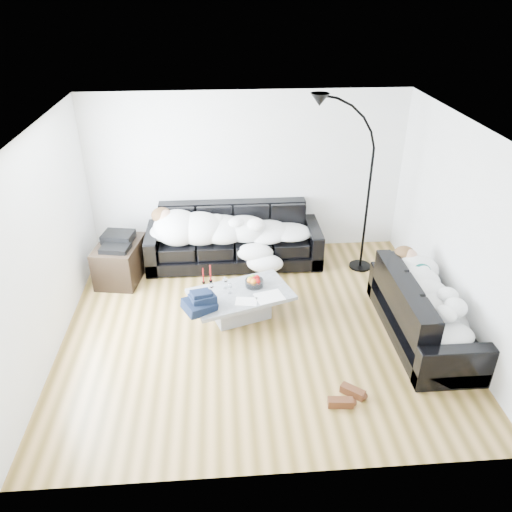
{
  "coord_description": "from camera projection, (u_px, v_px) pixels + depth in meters",
  "views": [
    {
      "loc": [
        -0.42,
        -5.28,
        4.04
      ],
      "look_at": [
        0.0,
        0.3,
        0.9
      ],
      "focal_mm": 35.0,
      "sensor_mm": 36.0,
      "label": 1
    }
  ],
  "objects": [
    {
      "name": "candle_left",
      "position": [
        203.0,
        276.0,
        6.75
      ],
      "size": [
        0.05,
        0.05,
        0.23
      ],
      "primitive_type": "cylinder",
      "rotation": [
        0.0,
        0.0,
        0.17
      ],
      "color": "maroon",
      "rests_on": "coffee_table"
    },
    {
      "name": "wall_back",
      "position": [
        247.0,
        174.0,
        7.91
      ],
      "size": [
        5.0,
        0.02,
        2.6
      ],
      "primitive_type": "cube",
      "color": "silver",
      "rests_on": "ground"
    },
    {
      "name": "navy_jacket",
      "position": [
        201.0,
        296.0,
        6.22
      ],
      "size": [
        0.5,
        0.46,
        0.2
      ],
      "primitive_type": null,
      "rotation": [
        0.0,
        0.0,
        0.38
      ],
      "color": "black",
      "rests_on": "coffee_table"
    },
    {
      "name": "sofa_back",
      "position": [
        234.0,
        237.0,
        7.89
      ],
      "size": [
        2.74,
        0.95,
        0.89
      ],
      "primitive_type": "cube",
      "color": "black",
      "rests_on": "ground"
    },
    {
      "name": "teal_cushion",
      "position": [
        407.0,
        263.0,
        6.62
      ],
      "size": [
        0.42,
        0.38,
        0.2
      ],
      "primitive_type": "ellipsoid",
      "rotation": [
        0.0,
        0.0,
        0.24
      ],
      "color": "#0B4E43",
      "rests_on": "sofa_right"
    },
    {
      "name": "candle_right",
      "position": [
        210.0,
        274.0,
        6.78
      ],
      "size": [
        0.06,
        0.06,
        0.26
      ],
      "primitive_type": "cylinder",
      "rotation": [
        0.0,
        0.0,
        -0.27
      ],
      "color": "maroon",
      "rests_on": "coffee_table"
    },
    {
      "name": "sofa_right",
      "position": [
        425.0,
        309.0,
        6.24
      ],
      "size": [
        0.86,
        2.01,
        0.81
      ],
      "primitive_type": "cube",
      "rotation": [
        0.0,
        0.0,
        1.57
      ],
      "color": "black",
      "rests_on": "ground"
    },
    {
      "name": "shoes",
      "position": [
        346.0,
        397.0,
        5.41
      ],
      "size": [
        0.54,
        0.46,
        0.11
      ],
      "primitive_type": null,
      "rotation": [
        0.0,
        0.0,
        -0.29
      ],
      "color": "#472311",
      "rests_on": "ground"
    },
    {
      "name": "fruit_bowl",
      "position": [
        254.0,
        281.0,
        6.71
      ],
      "size": [
        0.3,
        0.3,
        0.15
      ],
      "primitive_type": "cylinder",
      "rotation": [
        0.0,
        0.0,
        -0.29
      ],
      "color": "white",
      "rests_on": "coffee_table"
    },
    {
      "name": "ground",
      "position": [
        258.0,
        326.0,
        6.59
      ],
      "size": [
        5.0,
        5.0,
        0.0
      ],
      "primitive_type": "plane",
      "color": "brown",
      "rests_on": "ground"
    },
    {
      "name": "coffee_table",
      "position": [
        241.0,
        305.0,
        6.7
      ],
      "size": [
        1.49,
        1.15,
        0.38
      ],
      "primitive_type": "cube",
      "rotation": [
        0.0,
        0.0,
        0.33
      ],
      "color": "#939699",
      "rests_on": "ground"
    },
    {
      "name": "wine_glass_b",
      "position": [
        212.0,
        288.0,
        6.54
      ],
      "size": [
        0.08,
        0.08,
        0.17
      ],
      "primitive_type": "cylinder",
      "rotation": [
        0.0,
        0.0,
        -0.25
      ],
      "color": "white",
      "rests_on": "coffee_table"
    },
    {
      "name": "wine_glass_c",
      "position": [
        230.0,
        288.0,
        6.56
      ],
      "size": [
        0.07,
        0.07,
        0.15
      ],
      "primitive_type": "cylinder",
      "rotation": [
        0.0,
        0.0,
        -0.14
      ],
      "color": "white",
      "rests_on": "coffee_table"
    },
    {
      "name": "floor_lamp",
      "position": [
        368.0,
        198.0,
        7.37
      ],
      "size": [
        0.89,
        0.41,
        2.37
      ],
      "primitive_type": null,
      "rotation": [
        0.0,
        0.0,
        0.08
      ],
      "color": "black",
      "rests_on": "ground"
    },
    {
      "name": "sleeper_right",
      "position": [
        428.0,
        294.0,
        6.13
      ],
      "size": [
        0.73,
        1.72,
        0.42
      ],
      "primitive_type": null,
      "rotation": [
        0.0,
        0.0,
        1.57
      ],
      "color": "white",
      "rests_on": "sofa_right"
    },
    {
      "name": "wall_right",
      "position": [
        461.0,
        232.0,
        6.12
      ],
      "size": [
        0.02,
        4.5,
        2.6
      ],
      "primitive_type": "cube",
      "color": "silver",
      "rests_on": "ground"
    },
    {
      "name": "sleeper_back",
      "position": [
        234.0,
        226.0,
        7.74
      ],
      "size": [
        2.31,
        0.8,
        0.46
      ],
      "primitive_type": null,
      "color": "white",
      "rests_on": "sofa_back"
    },
    {
      "name": "stereo",
      "position": [
        117.0,
        240.0,
        7.34
      ],
      "size": [
        0.5,
        0.42,
        0.13
      ],
      "primitive_type": "cube",
      "rotation": [
        0.0,
        0.0,
        -0.19
      ],
      "color": "black",
      "rests_on": "av_cabinet"
    },
    {
      "name": "wall_left",
      "position": [
        44.0,
        247.0,
        5.79
      ],
      "size": [
        0.02,
        4.5,
        2.6
      ],
      "primitive_type": "cube",
      "color": "silver",
      "rests_on": "ground"
    },
    {
      "name": "wine_glass_a",
      "position": [
        225.0,
        283.0,
        6.66
      ],
      "size": [
        0.08,
        0.08,
        0.17
      ],
      "primitive_type": "cylinder",
      "rotation": [
        0.0,
        0.0,
        -0.17
      ],
      "color": "white",
      "rests_on": "coffee_table"
    },
    {
      "name": "newspaper_a",
      "position": [
        269.0,
        296.0,
        6.51
      ],
      "size": [
        0.42,
        0.37,
        0.01
      ],
      "primitive_type": "cube",
      "rotation": [
        0.0,
        0.0,
        0.29
      ],
      "color": "silver",
      "rests_on": "coffee_table"
    },
    {
      "name": "newspaper_b",
      "position": [
        246.0,
        301.0,
        6.41
      ],
      "size": [
        0.3,
        0.23,
        0.01
      ],
      "primitive_type": "cube",
      "rotation": [
        0.0,
        0.0,
        -0.14
      ],
      "color": "silver",
      "rests_on": "coffee_table"
    },
    {
      "name": "av_cabinet",
      "position": [
        120.0,
        261.0,
        7.51
      ],
      "size": [
        0.73,
        0.95,
        0.59
      ],
      "primitive_type": "cube",
      "rotation": [
        0.0,
        0.0,
        -0.17
      ],
      "color": "black",
      "rests_on": "ground"
    },
    {
      "name": "ceiling",
      "position": [
        258.0,
        131.0,
        5.32
      ],
      "size": [
        5.0,
        5.0,
        0.0
      ],
      "primitive_type": "plane",
      "color": "white",
      "rests_on": "ground"
    }
  ]
}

